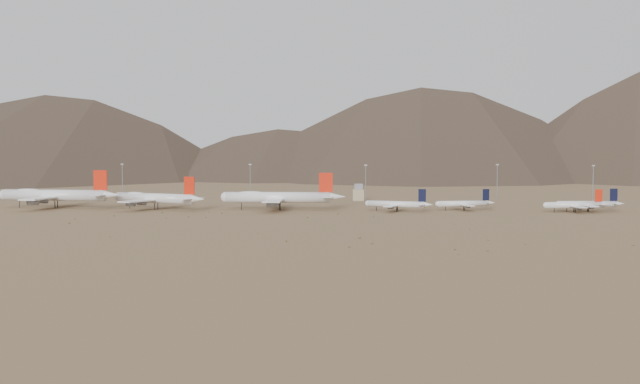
# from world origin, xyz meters

# --- Properties ---
(ground) EXTENTS (3000.00, 3000.00, 0.00)m
(ground) POSITION_xyz_m (0.00, 0.00, 0.00)
(ground) COLOR #94754C
(ground) RESTS_ON ground
(mountain_ridge) EXTENTS (4400.00, 1000.00, 300.00)m
(mountain_ridge) POSITION_xyz_m (0.00, 900.00, 150.00)
(mountain_ridge) COLOR brown
(mountain_ridge) RESTS_ON ground
(widebody_west) EXTENTS (80.29, 61.66, 23.83)m
(widebody_west) POSITION_xyz_m (-152.80, 24.97, 8.22)
(widebody_west) COLOR white
(widebody_west) RESTS_ON ground
(widebody_centre) EXTENTS (65.26, 52.30, 20.48)m
(widebody_centre) POSITION_xyz_m (-87.19, 21.92, 7.06)
(widebody_centre) COLOR white
(widebody_centre) RESTS_ON ground
(widebody_east) EXTENTS (75.87, 58.53, 22.54)m
(widebody_east) POSITION_xyz_m (-12.05, 27.43, 7.77)
(widebody_east) COLOR white
(widebody_east) RESTS_ON ground
(narrowbody_a) EXTENTS (40.44, 29.89, 13.66)m
(narrowbody_a) POSITION_xyz_m (59.83, 23.48, 4.43)
(narrowbody_a) COLOR white
(narrowbody_a) RESTS_ON ground
(narrowbody_b) EXTENTS (36.87, 27.55, 12.71)m
(narrowbody_b) POSITION_xyz_m (99.59, 38.49, 4.12)
(narrowbody_b) COLOR white
(narrowbody_b) RESTS_ON ground
(narrowbody_c) EXTENTS (39.56, 29.17, 13.31)m
(narrowbody_c) POSITION_xyz_m (162.74, 31.50, 4.32)
(narrowbody_c) COLOR white
(narrowbody_c) RESTS_ON ground
(narrowbody_d) EXTENTS (40.97, 29.74, 13.56)m
(narrowbody_d) POSITION_xyz_m (171.87, 38.54, 4.40)
(narrowbody_d) COLOR white
(narrowbody_d) RESTS_ON ground
(control_tower) EXTENTS (8.00, 8.00, 12.00)m
(control_tower) POSITION_xyz_m (30.00, 120.00, 5.32)
(control_tower) COLOR tan
(control_tower) RESTS_ON ground
(mast_far_west) EXTENTS (2.00, 0.60, 25.70)m
(mast_far_west) POSITION_xyz_m (-147.42, 126.47, 14.20)
(mast_far_west) COLOR gray
(mast_far_west) RESTS_ON ground
(mast_west) EXTENTS (2.00, 0.60, 25.70)m
(mast_west) POSITION_xyz_m (-50.62, 128.35, 14.20)
(mast_west) COLOR gray
(mast_west) RESTS_ON ground
(mast_centre) EXTENTS (2.00, 0.60, 25.70)m
(mast_centre) POSITION_xyz_m (34.99, 116.38, 14.20)
(mast_centre) COLOR gray
(mast_centre) RESTS_ON ground
(mast_east) EXTENTS (2.00, 0.60, 25.70)m
(mast_east) POSITION_xyz_m (128.94, 144.59, 14.20)
(mast_east) COLOR gray
(mast_east) RESTS_ON ground
(mast_far_east) EXTENTS (2.00, 0.60, 25.70)m
(mast_far_east) POSITION_xyz_m (191.97, 123.29, 14.20)
(mast_far_east) COLOR gray
(mast_far_east) RESTS_ON ground
(desert_scrub) EXTENTS (439.26, 171.28, 0.86)m
(desert_scrub) POSITION_xyz_m (-3.03, -85.08, 0.32)
(desert_scrub) COLOR brown
(desert_scrub) RESTS_ON ground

